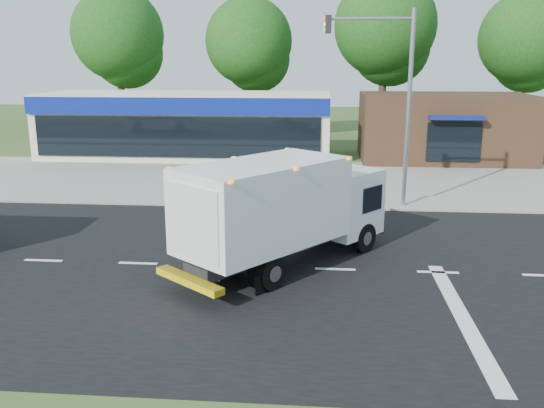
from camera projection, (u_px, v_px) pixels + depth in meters
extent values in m
plane|color=#385123|center=(335.00, 270.00, 17.08)|extent=(120.00, 120.00, 0.00)
cube|color=black|center=(335.00, 269.00, 17.08)|extent=(60.00, 14.00, 0.02)
cube|color=gray|center=(331.00, 201.00, 24.99)|extent=(60.00, 2.40, 0.12)
cube|color=gray|center=(329.00, 176.00, 30.60)|extent=(60.00, 9.00, 0.02)
cube|color=silver|center=(43.00, 260.00, 17.82)|extent=(1.20, 0.15, 0.01)
cube|color=silver|center=(138.00, 263.00, 17.57)|extent=(1.20, 0.15, 0.01)
cube|color=silver|center=(235.00, 266.00, 17.32)|extent=(1.20, 0.15, 0.01)
cube|color=silver|center=(335.00, 269.00, 17.08)|extent=(1.20, 0.15, 0.01)
cube|color=silver|center=(438.00, 272.00, 16.83)|extent=(1.20, 0.15, 0.01)
cube|color=silver|center=(544.00, 275.00, 16.59)|extent=(1.20, 0.15, 0.01)
cube|color=silver|center=(462.00, 317.00, 13.93)|extent=(0.40, 7.00, 0.01)
cube|color=black|center=(264.00, 250.00, 16.62)|extent=(3.96, 4.52, 0.35)
cube|color=white|center=(340.00, 201.00, 18.89)|extent=(2.94, 2.92, 2.11)
cube|color=black|center=(357.00, 190.00, 19.50)|extent=(1.57, 1.33, 0.90)
cube|color=white|center=(263.00, 203.00, 16.27)|extent=(5.04, 5.41, 2.36)
cube|color=silver|center=(193.00, 223.00, 14.53)|extent=(1.59, 1.32, 1.91)
cube|color=yellow|center=(189.00, 281.00, 14.77)|extent=(2.09, 1.80, 0.18)
cube|color=orange|center=(263.00, 163.00, 15.99)|extent=(4.95, 5.28, 0.08)
cylinder|color=black|center=(318.00, 226.00, 19.83)|extent=(0.84, 0.94, 0.96)
cylinder|color=black|center=(364.00, 238.00, 18.54)|extent=(0.84, 0.94, 0.96)
cylinder|color=black|center=(222.00, 255.00, 16.86)|extent=(0.84, 0.94, 0.96)
cylinder|color=black|center=(271.00, 273.00, 15.51)|extent=(0.84, 0.94, 0.96)
imported|color=#CCBD88|center=(212.00, 252.00, 15.88)|extent=(0.73, 0.79, 1.81)
sphere|color=white|center=(212.00, 221.00, 15.67)|extent=(0.28, 0.28, 0.28)
cube|color=beige|center=(187.00, 125.00, 36.65)|extent=(18.00, 6.00, 4.00)
cube|color=navy|center=(175.00, 106.00, 33.36)|extent=(18.00, 0.30, 1.00)
cube|color=black|center=(176.00, 137.00, 33.80)|extent=(17.00, 0.12, 2.40)
cube|color=#382316|center=(443.00, 127.00, 35.33)|extent=(10.00, 6.00, 4.00)
cube|color=navy|center=(456.00, 117.00, 32.12)|extent=(3.00, 1.20, 0.20)
cube|color=black|center=(454.00, 142.00, 32.51)|extent=(3.00, 0.12, 2.20)
cylinder|color=gray|center=(408.00, 112.00, 23.19)|extent=(0.18, 0.18, 8.00)
cylinder|color=gray|center=(370.00, 19.00, 22.45)|extent=(3.40, 0.12, 0.12)
cube|color=black|center=(328.00, 24.00, 22.63)|extent=(0.25, 0.25, 0.70)
cylinder|color=#332114|center=(121.00, 91.00, 44.54)|extent=(0.56, 0.56, 7.35)
sphere|color=#1A4112|center=(118.00, 34.00, 43.50)|extent=(6.93, 6.93, 6.93)
sphere|color=#1A4112|center=(127.00, 53.00, 44.28)|extent=(5.46, 5.46, 5.46)
cylinder|color=#332114|center=(249.00, 94.00, 43.78)|extent=(0.56, 0.56, 6.86)
sphere|color=#1A4112|center=(249.00, 41.00, 42.81)|extent=(6.47, 6.47, 6.47)
sphere|color=#1A4112|center=(256.00, 59.00, 43.57)|extent=(5.10, 5.10, 5.10)
cylinder|color=#332114|center=(382.00, 88.00, 42.84)|extent=(0.56, 0.56, 7.84)
sphere|color=#1A4112|center=(385.00, 26.00, 41.74)|extent=(7.39, 7.39, 7.39)
sphere|color=#1A4112|center=(390.00, 47.00, 42.54)|extent=(5.82, 5.82, 5.82)
cylinder|color=#332114|center=(520.00, 95.00, 42.12)|extent=(0.56, 0.56, 7.00)
sphere|color=#1A4112|center=(526.00, 38.00, 41.14)|extent=(6.60, 6.60, 6.60)
sphere|color=#1A4112|center=(529.00, 57.00, 41.90)|extent=(5.20, 5.20, 5.20)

